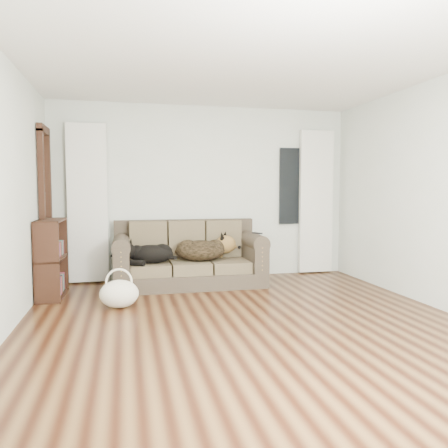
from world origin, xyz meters
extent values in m
plane|color=black|center=(0.00, 0.00, 0.00)|extent=(5.00, 5.00, 0.00)
plane|color=white|center=(0.00, 0.00, 2.60)|extent=(5.00, 5.00, 0.00)
cube|color=silver|center=(0.00, 2.50, 1.30)|extent=(4.50, 0.04, 2.60)
cube|color=white|center=(-1.70, 2.42, 1.15)|extent=(0.55, 0.08, 2.25)
cube|color=white|center=(1.80, 2.42, 1.15)|extent=(0.55, 0.08, 2.25)
cube|color=black|center=(1.45, 2.47, 1.40)|extent=(0.50, 0.03, 1.20)
cube|color=#311B12|center=(-2.20, 2.05, 1.05)|extent=(0.07, 0.60, 2.10)
cube|color=black|center=(-0.31, 1.97, 0.45)|extent=(2.06, 0.89, 0.84)
ellipsoid|color=black|center=(-0.88, 1.87, 0.48)|extent=(0.66, 0.51, 0.26)
ellipsoid|color=black|center=(-0.12, 1.94, 0.49)|extent=(0.81, 0.65, 0.32)
cube|color=black|center=(0.64, 1.83, 0.73)|extent=(0.11, 0.19, 0.02)
ellipsoid|color=#EFE6CB|center=(-1.26, 0.96, 0.16)|extent=(0.54, 0.48, 0.32)
cube|color=#311B12|center=(-2.09, 1.68, 0.50)|extent=(0.38, 0.81, 0.97)
camera|label=1|loc=(-1.18, -4.06, 1.34)|focal=35.00mm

